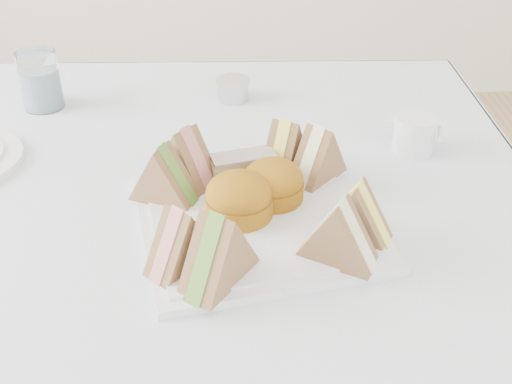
{
  "coord_description": "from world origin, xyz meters",
  "views": [
    {
      "loc": [
        0.08,
        -0.75,
        1.24
      ],
      "look_at": [
        0.1,
        -0.06,
        0.8
      ],
      "focal_mm": 45.0,
      "sensor_mm": 36.0,
      "label": 1
    }
  ],
  "objects_px": {
    "serving_plate": "(256,220)",
    "creamer_jug": "(414,134)",
    "table": "(199,379)",
    "water_glass": "(40,80)"
  },
  "relations": [
    {
      "from": "serving_plate",
      "to": "creamer_jug",
      "type": "relative_size",
      "value": 4.58
    },
    {
      "from": "table",
      "to": "water_glass",
      "type": "relative_size",
      "value": 8.84
    },
    {
      "from": "serving_plate",
      "to": "water_glass",
      "type": "bearing_deg",
      "value": 122.01
    },
    {
      "from": "table",
      "to": "creamer_jug",
      "type": "bearing_deg",
      "value": 20.41
    },
    {
      "from": "water_glass",
      "to": "creamer_jug",
      "type": "height_order",
      "value": "water_glass"
    },
    {
      "from": "table",
      "to": "water_glass",
      "type": "height_order",
      "value": "water_glass"
    },
    {
      "from": "table",
      "to": "creamer_jug",
      "type": "height_order",
      "value": "creamer_jug"
    },
    {
      "from": "table",
      "to": "serving_plate",
      "type": "distance_m",
      "value": 0.4
    },
    {
      "from": "serving_plate",
      "to": "water_glass",
      "type": "relative_size",
      "value": 2.92
    },
    {
      "from": "water_glass",
      "to": "creamer_jug",
      "type": "xyz_separation_m",
      "value": [
        0.62,
        -0.17,
        -0.02
      ]
    }
  ]
}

